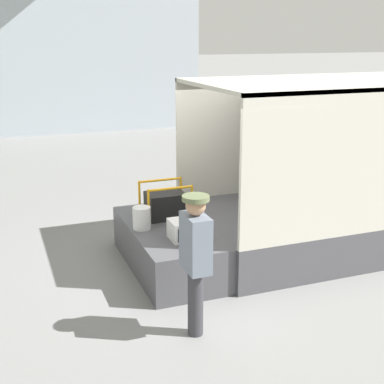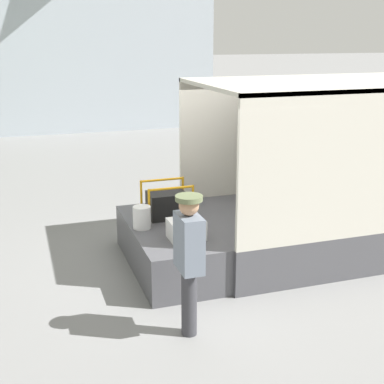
{
  "view_description": "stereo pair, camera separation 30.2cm",
  "coord_description": "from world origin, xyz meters",
  "px_view_note": "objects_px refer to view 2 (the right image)",
  "views": [
    {
      "loc": [
        -2.84,
        -7.03,
        3.36
      ],
      "look_at": [
        -0.26,
        -0.2,
        1.2
      ],
      "focal_mm": 50.0,
      "sensor_mm": 36.0,
      "label": 1
    },
    {
      "loc": [
        -2.55,
        -7.13,
        3.36
      ],
      "look_at": [
        -0.26,
        -0.2,
        1.2
      ],
      "focal_mm": 50.0,
      "sensor_mm": 36.0,
      "label": 2
    }
  ],
  "objects_px": {
    "microwave": "(186,229)",
    "portable_generator": "(168,204)",
    "orange_bucket": "(142,217)",
    "worker_person": "(189,252)"
  },
  "relations": [
    {
      "from": "worker_person",
      "to": "portable_generator",
      "type": "bearing_deg",
      "value": 79.93
    },
    {
      "from": "portable_generator",
      "to": "worker_person",
      "type": "relative_size",
      "value": 0.42
    },
    {
      "from": "portable_generator",
      "to": "microwave",
      "type": "bearing_deg",
      "value": -91.04
    },
    {
      "from": "microwave",
      "to": "worker_person",
      "type": "distance_m",
      "value": 1.39
    },
    {
      "from": "orange_bucket",
      "to": "worker_person",
      "type": "distance_m",
      "value": 1.93
    },
    {
      "from": "microwave",
      "to": "portable_generator",
      "type": "distance_m",
      "value": 0.96
    },
    {
      "from": "portable_generator",
      "to": "orange_bucket",
      "type": "height_order",
      "value": "portable_generator"
    },
    {
      "from": "orange_bucket",
      "to": "worker_person",
      "type": "relative_size",
      "value": 0.2
    },
    {
      "from": "orange_bucket",
      "to": "portable_generator",
      "type": "bearing_deg",
      "value": 35.74
    },
    {
      "from": "microwave",
      "to": "worker_person",
      "type": "height_order",
      "value": "worker_person"
    }
  ]
}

